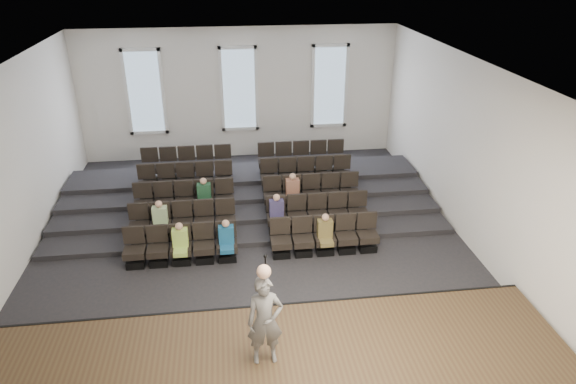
{
  "coord_description": "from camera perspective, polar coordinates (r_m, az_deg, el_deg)",
  "views": [
    {
      "loc": [
        -0.59,
        -12.37,
        7.63
      ],
      "look_at": [
        1.05,
        0.5,
        1.38
      ],
      "focal_mm": 32.0,
      "sensor_mm": 36.0,
      "label": 1
    }
  ],
  "objects": [
    {
      "name": "wall_right",
      "position": [
        14.94,
        19.56,
        4.09
      ],
      "size": [
        0.04,
        14.0,
        5.0
      ],
      "primitive_type": "cube",
      "color": "silver",
      "rests_on": "ground"
    },
    {
      "name": "audience",
      "position": [
        14.4,
        -5.5,
        -2.71
      ],
      "size": [
        4.85,
        2.64,
        1.1
      ],
      "color": "#A9CC51",
      "rests_on": "seating_rows"
    },
    {
      "name": "ground",
      "position": [
        14.55,
        -3.9,
        -5.99
      ],
      "size": [
        14.0,
        14.0,
        0.0
      ],
      "primitive_type": "plane",
      "color": "black",
      "rests_on": "ground"
    },
    {
      "name": "wall_back",
      "position": [
        20.07,
        -5.45,
        10.78
      ],
      "size": [
        12.0,
        0.04,
        5.0
      ],
      "primitive_type": "cube",
      "color": "silver",
      "rests_on": "ground"
    },
    {
      "name": "stage",
      "position": [
        10.38,
        -1.98,
        -19.64
      ],
      "size": [
        11.8,
        3.6,
        0.5
      ],
      "primitive_type": "cube",
      "color": "#44331D",
      "rests_on": "ground"
    },
    {
      "name": "wall_left",
      "position": [
        14.46,
        -28.77,
        1.6
      ],
      "size": [
        0.04,
        14.0,
        5.0
      ],
      "primitive_type": "cube",
      "color": "silver",
      "rests_on": "ground"
    },
    {
      "name": "mic_stand",
      "position": [
        10.8,
        -2.42,
        -12.21
      ],
      "size": [
        0.28,
        0.28,
        1.67
      ],
      "color": "black",
      "rests_on": "stage"
    },
    {
      "name": "stage_lip",
      "position": [
        11.69,
        -2.83,
        -13.49
      ],
      "size": [
        11.8,
        0.06,
        0.52
      ],
      "primitive_type": "cube",
      "color": "black",
      "rests_on": "ground"
    },
    {
      "name": "seating_rows",
      "position": [
        15.57,
        -4.34,
        -0.89
      ],
      "size": [
        6.8,
        4.7,
        1.67
      ],
      "color": "black",
      "rests_on": "ground"
    },
    {
      "name": "speaker",
      "position": [
        9.7,
        -2.57,
        -14.11
      ],
      "size": [
        0.69,
        0.46,
        1.84
      ],
      "primitive_type": "imported",
      "rotation": [
        0.0,
        0.0,
        0.03
      ],
      "color": "#63615E",
      "rests_on": "stage"
    },
    {
      "name": "risers",
      "position": [
        17.24,
        -4.61,
        0.07
      ],
      "size": [
        11.8,
        4.8,
        0.6
      ],
      "color": "black",
      "rests_on": "ground"
    },
    {
      "name": "ceiling",
      "position": [
        12.66,
        -4.58,
        13.68
      ],
      "size": [
        12.0,
        14.0,
        0.02
      ],
      "primitive_type": "cube",
      "color": "white",
      "rests_on": "ground"
    },
    {
      "name": "wall_front",
      "position": [
        7.44,
        -0.77,
        -17.9
      ],
      "size": [
        12.0,
        0.04,
        5.0
      ],
      "primitive_type": "cube",
      "color": "silver",
      "rests_on": "ground"
    },
    {
      "name": "windows",
      "position": [
        19.95,
        -5.46,
        11.29
      ],
      "size": [
        8.44,
        0.1,
        3.24
      ],
      "color": "white",
      "rests_on": "wall_back"
    }
  ]
}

